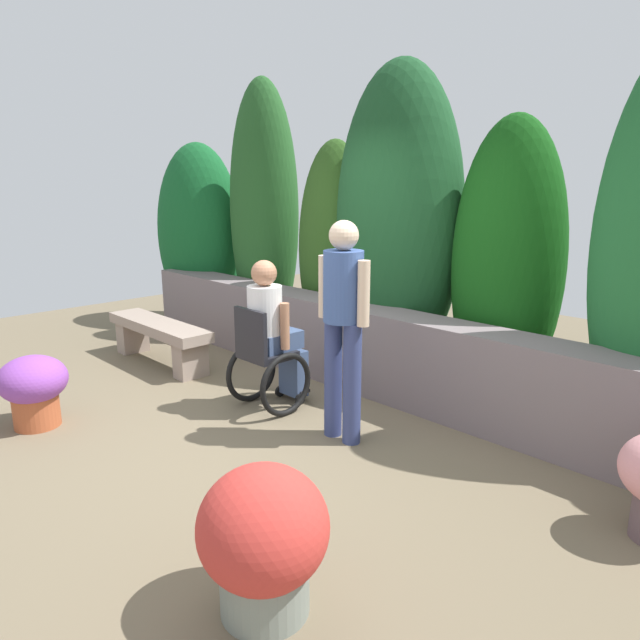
{
  "coord_description": "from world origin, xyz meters",
  "views": [
    {
      "loc": [
        3.23,
        -2.55,
        1.96
      ],
      "look_at": [
        -0.05,
        0.65,
        0.85
      ],
      "focal_mm": 31.85,
      "sensor_mm": 36.0,
      "label": 1
    }
  ],
  "objects_px": {
    "stone_bench": "(159,335)",
    "person_in_wheelchair": "(270,340)",
    "flower_pot_terracotta_by_wall": "(264,539)",
    "person_standing_companion": "(343,317)",
    "flower_pot_purple_near": "(34,387)"
  },
  "relations": [
    {
      "from": "person_in_wheelchair",
      "to": "person_standing_companion",
      "type": "bearing_deg",
      "value": 4.6
    },
    {
      "from": "stone_bench",
      "to": "person_standing_companion",
      "type": "xyz_separation_m",
      "value": [
        2.73,
        0.06,
        0.66
      ]
    },
    {
      "from": "person_standing_companion",
      "to": "flower_pot_purple_near",
      "type": "distance_m",
      "value": 2.6
    },
    {
      "from": "person_in_wheelchair",
      "to": "person_standing_companion",
      "type": "distance_m",
      "value": 0.96
    },
    {
      "from": "person_in_wheelchair",
      "to": "person_standing_companion",
      "type": "relative_size",
      "value": 0.78
    },
    {
      "from": "stone_bench",
      "to": "flower_pot_terracotta_by_wall",
      "type": "relative_size",
      "value": 2.25
    },
    {
      "from": "person_standing_companion",
      "to": "person_in_wheelchair",
      "type": "bearing_deg",
      "value": 164.64
    },
    {
      "from": "person_standing_companion",
      "to": "flower_pot_terracotta_by_wall",
      "type": "height_order",
      "value": "person_standing_companion"
    },
    {
      "from": "stone_bench",
      "to": "person_in_wheelchair",
      "type": "xyz_separation_m",
      "value": [
        1.84,
        0.08,
        0.3
      ]
    },
    {
      "from": "stone_bench",
      "to": "person_in_wheelchair",
      "type": "relative_size",
      "value": 1.23
    },
    {
      "from": "flower_pot_terracotta_by_wall",
      "to": "stone_bench",
      "type": "bearing_deg",
      "value": 157.68
    },
    {
      "from": "stone_bench",
      "to": "person_in_wheelchair",
      "type": "bearing_deg",
      "value": 1.29
    },
    {
      "from": "stone_bench",
      "to": "flower_pot_terracotta_by_wall",
      "type": "distance_m",
      "value": 4.06
    },
    {
      "from": "person_in_wheelchair",
      "to": "flower_pot_purple_near",
      "type": "relative_size",
      "value": 2.22
    },
    {
      "from": "stone_bench",
      "to": "flower_pot_terracotta_by_wall",
      "type": "height_order",
      "value": "flower_pot_terracotta_by_wall"
    }
  ]
}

